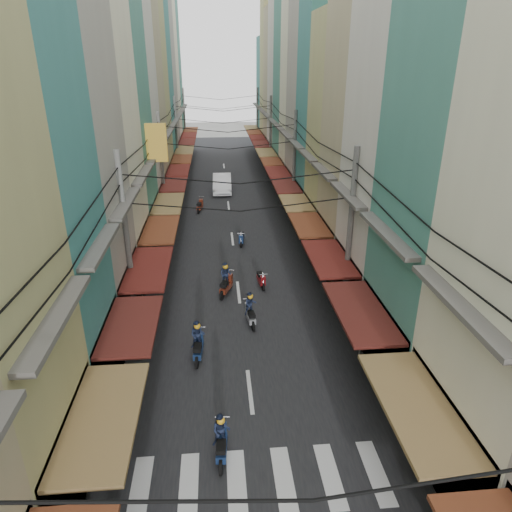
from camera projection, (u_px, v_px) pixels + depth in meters
ground at (246, 359)px, 18.96m from camera, size 160.00×160.00×0.00m
road at (229, 213)px, 37.27m from camera, size 10.00×80.00×0.02m
sidewalk_left at (149, 215)px, 36.73m from camera, size 3.00×80.00×0.06m
sidewalk_right at (308, 210)px, 37.79m from camera, size 3.00×80.00×0.06m
crosswalk at (260, 481)px, 13.46m from camera, size 7.55×2.40×0.01m
building_row_left at (106, 89)px, 29.62m from camera, size 7.80×67.67×23.70m
building_row_right at (344, 93)px, 30.95m from camera, size 7.80×68.98×22.59m
utility_poles at (230, 140)px, 30.11m from camera, size 10.20×66.13×8.20m
white_car at (222, 192)px, 43.29m from camera, size 5.73×2.32×2.01m
bicycle at (454, 397)px, 16.83m from camera, size 1.65×0.66×1.12m
moving_scooters at (225, 299)px, 22.67m from camera, size 3.98×27.25×1.81m
parked_scooters at (353, 413)px, 15.40m from camera, size 13.01×14.53×1.01m
pedestrians at (139, 363)px, 17.05m from camera, size 11.99×18.90×2.21m
traffic_sign at (363, 313)px, 18.51m from camera, size 0.10×0.61×2.77m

